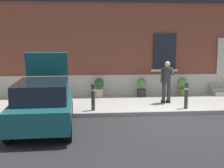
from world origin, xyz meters
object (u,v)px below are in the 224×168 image
planter_charcoal (142,87)px  bollard_near_person (186,94)px  planter_cream (99,87)px  planter_olive (182,86)px  hatchback_car_teal (43,103)px  person_on_phone (167,79)px  planter_terracotta (56,89)px  bollard_far_left (93,96)px

planter_charcoal → bollard_near_person: bearing=-65.4°
planter_cream → planter_olive: size_ratio=1.00×
hatchback_car_teal → planter_charcoal: hatchback_car_teal is taller
planter_olive → planter_cream: bearing=178.6°
person_on_phone → bollard_near_person: bearing=-68.9°
hatchback_car_teal → planter_terracotta: (0.02, 4.09, -0.19)m
planter_charcoal → planter_olive: same height
bollard_near_person → bollard_far_left: size_ratio=1.00×
bollard_far_left → planter_olive: bollard_far_left is taller
hatchback_car_teal → planter_charcoal: size_ratio=4.78×
person_on_phone → planter_cream: person_on_phone is taller
planter_cream → hatchback_car_teal: bearing=-113.9°
bollard_far_left → hatchback_car_teal: bearing=-134.7°
hatchback_car_teal → planter_cream: (1.98, 4.46, -0.19)m
hatchback_car_teal → planter_cream: 4.89m
hatchback_car_teal → person_on_phone: bearing=29.9°
bollard_far_left → planter_olive: size_ratio=1.22×
bollard_near_person → person_on_phone: (-0.49, 1.05, 0.44)m
bollard_far_left → person_on_phone: 3.27m
bollard_near_person → planter_cream: bearing=138.4°
bollard_far_left → planter_charcoal: (2.33, 2.67, -0.11)m
planter_charcoal → planter_olive: 1.97m
planter_charcoal → planter_olive: bearing=1.8°
planter_cream → planter_olive: same height
planter_terracotta → planter_olive: 5.90m
planter_terracotta → planter_cream: same height
hatchback_car_teal → planter_cream: bearing=66.1°
hatchback_car_teal → planter_charcoal: bearing=47.5°
bollard_far_left → planter_cream: size_ratio=1.22×
bollard_near_person → planter_terracotta: 5.71m
bollard_near_person → planter_charcoal: 2.94m
bollard_near_person → planter_olive: (0.74, 2.73, -0.11)m
bollard_near_person → planter_terracotta: bollard_near_person is taller
bollard_near_person → planter_olive: 2.84m
bollard_far_left → planter_terracotta: (-1.60, 2.46, -0.11)m
bollard_far_left → person_on_phone: bearing=19.0°
bollard_far_left → person_on_phone: person_on_phone is taller
bollard_near_person → person_on_phone: person_on_phone is taller
bollard_far_left → planter_olive: (4.30, 2.73, -0.11)m
hatchback_car_teal → bollard_far_left: 2.30m
planter_charcoal → hatchback_car_teal: bearing=-132.5°
planter_cream → person_on_phone: bearing=-33.4°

